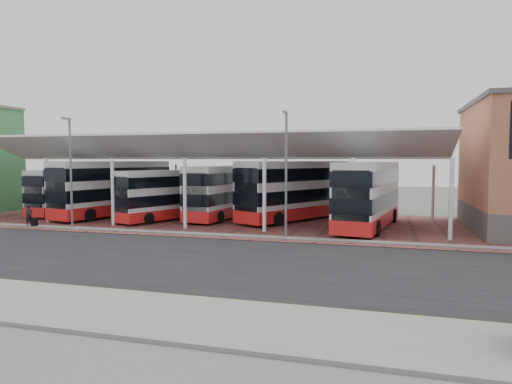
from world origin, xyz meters
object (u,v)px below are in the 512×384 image
(bus_4, at_px, (296,191))
(bus_5, at_px, (369,195))
(bus_3, at_px, (225,192))
(bus_0, at_px, (75,192))
(pedestrian, at_px, (29,215))
(bus_2, at_px, (170,195))
(bus_1, at_px, (113,189))

(bus_4, distance_m, bus_5, 6.62)
(bus_3, relative_size, bus_4, 0.94)
(bus_0, xyz_separation_m, pedestrian, (2.47, -8.47, -1.19))
(bus_5, bearing_deg, bus_3, 176.79)
(bus_0, bearing_deg, pedestrian, -69.92)
(bus_3, xyz_separation_m, pedestrian, (-12.26, -9.22, -1.37))
(bus_0, xyz_separation_m, bus_3, (14.73, 0.75, 0.18))
(bus_0, bearing_deg, bus_4, 6.38)
(bus_4, bearing_deg, bus_2, -138.15)
(bus_3, bearing_deg, bus_5, -5.95)
(bus_1, bearing_deg, bus_2, 7.29)
(bus_1, distance_m, bus_2, 6.01)
(bus_3, bearing_deg, bus_4, 7.96)
(bus_0, bearing_deg, bus_2, -4.46)
(bus_1, bearing_deg, bus_4, 20.56)
(bus_4, relative_size, pedestrian, 6.92)
(bus_0, relative_size, bus_5, 0.84)
(bus_1, distance_m, pedestrian, 8.14)
(bus_5, bearing_deg, pedestrian, -155.89)
(bus_0, bearing_deg, bus_3, 6.75)
(bus_1, height_order, bus_5, bus_1)
(bus_1, height_order, bus_3, bus_1)
(bus_0, bearing_deg, bus_5, -0.19)
(bus_0, distance_m, bus_4, 20.93)
(bus_4, bearing_deg, bus_0, -149.19)
(bus_0, bearing_deg, bus_1, -5.86)
(bus_3, height_order, bus_5, bus_5)
(bus_1, distance_m, bus_5, 22.23)
(bus_0, height_order, bus_5, bus_5)
(pedestrian, bearing_deg, bus_2, -44.14)
(pedestrian, bearing_deg, bus_1, -10.56)
(bus_5, xyz_separation_m, pedestrian, (-24.43, -6.58, -1.55))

